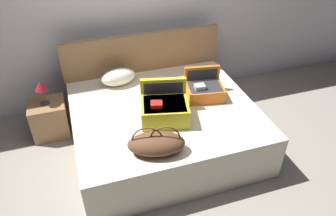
{
  "coord_description": "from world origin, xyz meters",
  "views": [
    {
      "loc": [
        -0.9,
        -2.49,
        2.74
      ],
      "look_at": [
        0.0,
        0.26,
        0.65
      ],
      "focal_mm": 34.52,
      "sensor_mm": 36.0,
      "label": 1
    }
  ],
  "objects_px": {
    "hard_case_large": "(164,108)",
    "duffel_bag": "(156,143)",
    "nightstand": "(50,119)",
    "hard_case_medium": "(204,89)",
    "bed": "(164,127)",
    "table_lamp": "(41,87)",
    "pillow_near_headboard": "(118,77)"
  },
  "relations": [
    {
      "from": "bed",
      "to": "table_lamp",
      "type": "height_order",
      "value": "table_lamp"
    },
    {
      "from": "duffel_bag",
      "to": "nightstand",
      "type": "xyz_separation_m",
      "value": [
        -1.04,
        1.33,
        -0.43
      ]
    },
    {
      "from": "hard_case_medium",
      "to": "nightstand",
      "type": "xyz_separation_m",
      "value": [
        -1.86,
        0.57,
        -0.42
      ]
    },
    {
      "from": "hard_case_large",
      "to": "table_lamp",
      "type": "xyz_separation_m",
      "value": [
        -1.27,
        0.84,
        0.02
      ]
    },
    {
      "from": "bed",
      "to": "table_lamp",
      "type": "xyz_separation_m",
      "value": [
        -1.33,
        0.67,
        0.43
      ]
    },
    {
      "from": "nightstand",
      "to": "table_lamp",
      "type": "height_order",
      "value": "table_lamp"
    },
    {
      "from": "bed",
      "to": "hard_case_large",
      "type": "height_order",
      "value": "hard_case_large"
    },
    {
      "from": "pillow_near_headboard",
      "to": "nightstand",
      "type": "xyz_separation_m",
      "value": [
        -0.93,
        -0.03,
        -0.43
      ]
    },
    {
      "from": "hard_case_large",
      "to": "bed",
      "type": "bearing_deg",
      "value": 86.34
    },
    {
      "from": "bed",
      "to": "nightstand",
      "type": "relative_size",
      "value": 4.5
    },
    {
      "from": "duffel_bag",
      "to": "nightstand",
      "type": "height_order",
      "value": "duffel_bag"
    },
    {
      "from": "duffel_bag",
      "to": "table_lamp",
      "type": "distance_m",
      "value": 1.69
    },
    {
      "from": "bed",
      "to": "hard_case_medium",
      "type": "bearing_deg",
      "value": 10.13
    },
    {
      "from": "duffel_bag",
      "to": "table_lamp",
      "type": "height_order",
      "value": "duffel_bag"
    },
    {
      "from": "duffel_bag",
      "to": "pillow_near_headboard",
      "type": "height_order",
      "value": "duffel_bag"
    },
    {
      "from": "pillow_near_headboard",
      "to": "table_lamp",
      "type": "xyz_separation_m",
      "value": [
        -0.93,
        -0.03,
        0.05
      ]
    },
    {
      "from": "bed",
      "to": "nightstand",
      "type": "bearing_deg",
      "value": 153.29
    },
    {
      "from": "pillow_near_headboard",
      "to": "hard_case_large",
      "type": "bearing_deg",
      "value": -68.34
    },
    {
      "from": "nightstand",
      "to": "pillow_near_headboard",
      "type": "bearing_deg",
      "value": 1.64
    },
    {
      "from": "hard_case_medium",
      "to": "pillow_near_headboard",
      "type": "bearing_deg",
      "value": 156.76
    },
    {
      "from": "hard_case_large",
      "to": "nightstand",
      "type": "height_order",
      "value": "hard_case_large"
    },
    {
      "from": "hard_case_large",
      "to": "duffel_bag",
      "type": "relative_size",
      "value": 0.97
    },
    {
      "from": "hard_case_large",
      "to": "pillow_near_headboard",
      "type": "bearing_deg",
      "value": 124.88
    },
    {
      "from": "pillow_near_headboard",
      "to": "duffel_bag",
      "type": "bearing_deg",
      "value": -85.47
    },
    {
      "from": "bed",
      "to": "nightstand",
      "type": "xyz_separation_m",
      "value": [
        -1.33,
        0.67,
        -0.04
      ]
    },
    {
      "from": "duffel_bag",
      "to": "nightstand",
      "type": "distance_m",
      "value": 1.74
    },
    {
      "from": "hard_case_medium",
      "to": "nightstand",
      "type": "distance_m",
      "value": 1.99
    },
    {
      "from": "duffel_bag",
      "to": "pillow_near_headboard",
      "type": "distance_m",
      "value": 1.36
    },
    {
      "from": "hard_case_medium",
      "to": "duffel_bag",
      "type": "height_order",
      "value": "hard_case_medium"
    },
    {
      "from": "hard_case_medium",
      "to": "nightstand",
      "type": "height_order",
      "value": "hard_case_medium"
    },
    {
      "from": "hard_case_large",
      "to": "pillow_near_headboard",
      "type": "height_order",
      "value": "hard_case_large"
    },
    {
      "from": "hard_case_large",
      "to": "hard_case_medium",
      "type": "distance_m",
      "value": 0.64
    }
  ]
}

